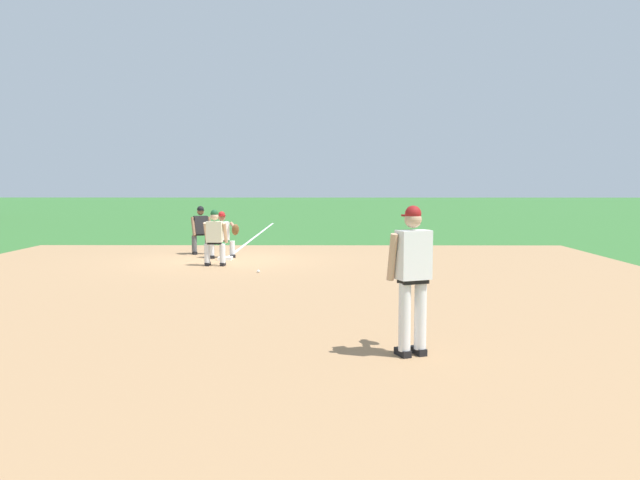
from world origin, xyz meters
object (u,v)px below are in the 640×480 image
Objects in this scene: first_base_bag at (225,258)px; first_baseman at (223,233)px; baserunner at (215,236)px; baseball at (258,271)px; umpire at (201,228)px; pitcher at (413,271)px.

first_base_bag is 0.28× the size of first_baseman.
baserunner reaches higher than first_baseman.
baserunner reaches higher than first_base_bag.
baseball is 0.05× the size of baserunner.
umpire reaches higher than first_base_bag.
baserunner and umpire have the same top height.
pitcher reaches higher than umpire.
pitcher is 10.88m from first_baseman.
first_baseman is at bearing 2.14° from baserunner.
umpire reaches higher than first_baseman.
first_base_bag is 10.51m from pitcher.
umpire is (11.11, 4.81, -0.27)m from pitcher.
first_base_bag is 1.85m from umpire.
baseball is 0.05× the size of umpire.
baserunner is 2.85m from umpire.
first_baseman is (0.40, 0.12, 0.69)m from first_base_bag.
pitcher is at bearing -158.52° from first_baseman.
baserunner is at bearing 45.21° from baseball.
umpire is (2.71, 0.90, 0.00)m from baserunner.
first_baseman is 0.92× the size of baserunner.
first_baseman is at bearing 16.59° from first_base_bag.
first_baseman is (2.96, 1.32, 0.69)m from baseball.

